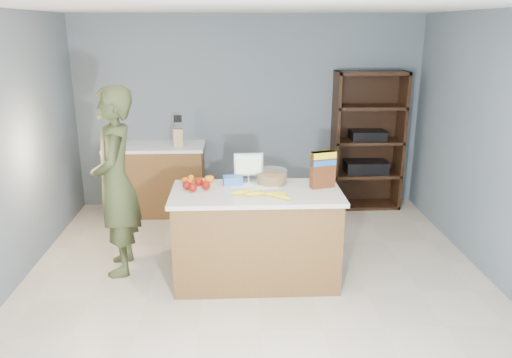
{
  "coord_description": "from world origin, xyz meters",
  "views": [
    {
      "loc": [
        -0.19,
        -4.02,
        2.35
      ],
      "look_at": [
        0.0,
        0.35,
        1.0
      ],
      "focal_mm": 35.0,
      "sensor_mm": 36.0,
      "label": 1
    }
  ],
  "objects_px": {
    "tv": "(249,165)",
    "cereal_box": "(323,167)",
    "shelving_unit": "(366,143)",
    "person": "(116,182)",
    "counter_peninsula": "(256,240)"
  },
  "relations": [
    {
      "from": "counter_peninsula",
      "to": "tv",
      "type": "xyz_separation_m",
      "value": [
        -0.06,
        0.31,
        0.64
      ]
    },
    {
      "from": "counter_peninsula",
      "to": "cereal_box",
      "type": "height_order",
      "value": "cereal_box"
    },
    {
      "from": "shelving_unit",
      "to": "tv",
      "type": "bearing_deg",
      "value": -132.76
    },
    {
      "from": "counter_peninsula",
      "to": "shelving_unit",
      "type": "height_order",
      "value": "shelving_unit"
    },
    {
      "from": "cereal_box",
      "to": "tv",
      "type": "bearing_deg",
      "value": 161.75
    },
    {
      "from": "tv",
      "to": "cereal_box",
      "type": "distance_m",
      "value": 0.72
    },
    {
      "from": "counter_peninsula",
      "to": "shelving_unit",
      "type": "distance_m",
      "value": 2.61
    },
    {
      "from": "counter_peninsula",
      "to": "person",
      "type": "height_order",
      "value": "person"
    },
    {
      "from": "person",
      "to": "cereal_box",
      "type": "distance_m",
      "value": 1.97
    },
    {
      "from": "tv",
      "to": "cereal_box",
      "type": "bearing_deg",
      "value": -18.25
    },
    {
      "from": "counter_peninsula",
      "to": "cereal_box",
      "type": "bearing_deg",
      "value": 7.56
    },
    {
      "from": "shelving_unit",
      "to": "tv",
      "type": "distance_m",
      "value": 2.38
    },
    {
      "from": "shelving_unit",
      "to": "cereal_box",
      "type": "xyz_separation_m",
      "value": [
        -0.93,
        -1.97,
        0.24
      ]
    },
    {
      "from": "shelving_unit",
      "to": "person",
      "type": "relative_size",
      "value": 0.98
    },
    {
      "from": "person",
      "to": "cereal_box",
      "type": "bearing_deg",
      "value": 75.93
    }
  ]
}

